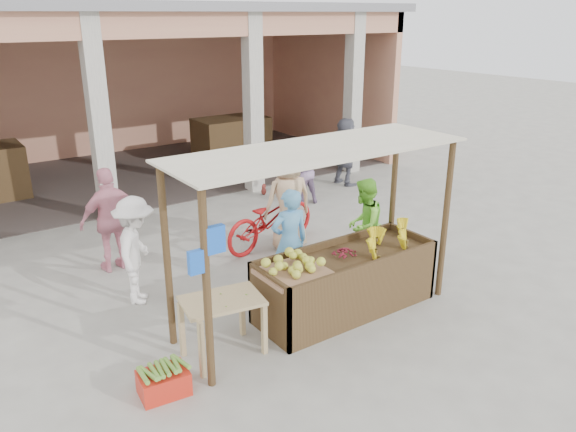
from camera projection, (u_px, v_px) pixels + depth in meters
ground at (317, 320)px, 7.71m from camera, size 60.00×60.00×0.00m
market_building at (97, 68)px, 13.70m from camera, size 14.40×6.40×4.20m
fruit_stall at (345, 284)px, 7.84m from camera, size 2.60×0.95×0.80m
stall_awning at (316, 181)px, 7.08m from camera, size 4.09×1.35×2.39m
banana_heap at (389, 240)px, 8.06m from camera, size 1.02×0.56×0.19m
melon_tray at (293, 268)px, 7.17m from camera, size 0.83×0.72×0.21m
berry_heap at (344, 252)px, 7.73m from camera, size 0.41×0.33×0.13m
side_table at (222, 309)px, 6.72m from camera, size 1.04×0.78×0.77m
papaya_pile at (222, 292)px, 6.64m from camera, size 0.68×0.39×0.19m
red_crate at (164, 383)px, 6.17m from camera, size 0.57×0.43×0.28m
plantain_bundle at (162, 369)px, 6.11m from camera, size 0.42×0.30×0.08m
produce_sacks at (268, 179)px, 13.10m from camera, size 0.85×0.79×0.64m
vendor_blue at (290, 238)px, 8.20m from camera, size 0.71×0.57×1.73m
vendor_green at (364, 223)px, 8.93m from camera, size 0.91×0.77×1.63m
motorcycle at (271, 217)px, 9.98m from camera, size 1.10×2.21×1.10m
shopper_a at (136, 247)px, 7.93m from camera, size 1.03×1.23×1.72m
shopper_b at (111, 216)px, 8.95m from camera, size 1.11×0.65×1.83m
shopper_c at (288, 195)px, 9.78m from camera, size 1.04×0.78×1.96m
shopper_d at (346, 150)px, 13.55m from camera, size 0.71×1.61×1.72m
shopper_f at (303, 168)px, 12.19m from camera, size 0.85×0.59×1.60m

